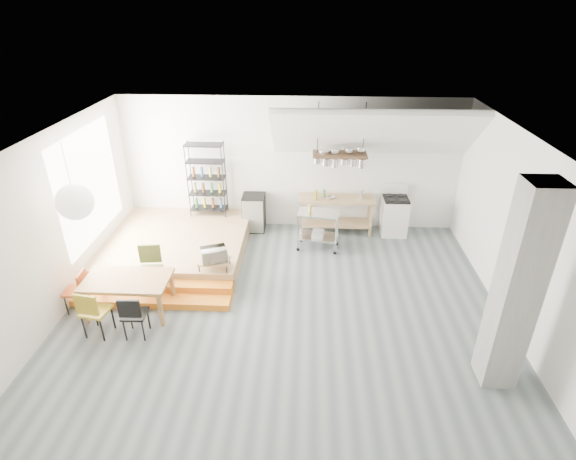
# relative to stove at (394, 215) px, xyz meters

# --- Properties ---
(floor) EXTENTS (8.00, 8.00, 0.00)m
(floor) POSITION_rel_stove_xyz_m (-2.50, -3.16, -0.48)
(floor) COLOR #525C5F
(floor) RESTS_ON ground
(wall_back) EXTENTS (8.00, 0.04, 3.20)m
(wall_back) POSITION_rel_stove_xyz_m (-2.50, 0.34, 1.12)
(wall_back) COLOR silver
(wall_back) RESTS_ON ground
(wall_left) EXTENTS (0.04, 7.00, 3.20)m
(wall_left) POSITION_rel_stove_xyz_m (-6.50, -3.16, 1.12)
(wall_left) COLOR silver
(wall_left) RESTS_ON ground
(wall_right) EXTENTS (0.04, 7.00, 3.20)m
(wall_right) POSITION_rel_stove_xyz_m (1.50, -3.16, 1.12)
(wall_right) COLOR silver
(wall_right) RESTS_ON ground
(ceiling) EXTENTS (8.00, 7.00, 0.02)m
(ceiling) POSITION_rel_stove_xyz_m (-2.50, -3.16, 2.72)
(ceiling) COLOR white
(ceiling) RESTS_ON wall_back
(slope_ceiling) EXTENTS (4.40, 1.44, 1.32)m
(slope_ceiling) POSITION_rel_stove_xyz_m (-0.70, -0.26, 2.07)
(slope_ceiling) COLOR white
(slope_ceiling) RESTS_ON wall_back
(window_pane) EXTENTS (0.02, 2.50, 2.20)m
(window_pane) POSITION_rel_stove_xyz_m (-6.48, -1.66, 1.32)
(window_pane) COLOR white
(window_pane) RESTS_ON wall_left
(platform) EXTENTS (3.00, 3.00, 0.40)m
(platform) POSITION_rel_stove_xyz_m (-5.00, -1.16, -0.28)
(platform) COLOR #98784C
(platform) RESTS_ON ground
(step_lower) EXTENTS (3.00, 0.35, 0.13)m
(step_lower) POSITION_rel_stove_xyz_m (-5.00, -3.11, -0.41)
(step_lower) COLOR orange
(step_lower) RESTS_ON ground
(step_upper) EXTENTS (3.00, 0.35, 0.27)m
(step_upper) POSITION_rel_stove_xyz_m (-5.00, -2.76, -0.35)
(step_upper) COLOR orange
(step_upper) RESTS_ON ground
(concrete_column) EXTENTS (0.50, 0.50, 3.20)m
(concrete_column) POSITION_rel_stove_xyz_m (0.80, -4.66, 1.12)
(concrete_column) COLOR slate
(concrete_column) RESTS_ON ground
(kitchen_counter) EXTENTS (1.80, 0.60, 0.91)m
(kitchen_counter) POSITION_rel_stove_xyz_m (-1.40, -0.01, 0.15)
(kitchen_counter) COLOR #98784C
(kitchen_counter) RESTS_ON ground
(stove) EXTENTS (0.60, 0.60, 1.18)m
(stove) POSITION_rel_stove_xyz_m (0.00, 0.00, 0.00)
(stove) COLOR white
(stove) RESTS_ON ground
(pot_rack) EXTENTS (1.20, 0.50, 1.43)m
(pot_rack) POSITION_rel_stove_xyz_m (-1.37, -0.23, 1.50)
(pot_rack) COLOR #3A2317
(pot_rack) RESTS_ON ceiling
(wire_shelving) EXTENTS (0.88, 0.38, 1.80)m
(wire_shelving) POSITION_rel_stove_xyz_m (-4.50, 0.04, 0.85)
(wire_shelving) COLOR black
(wire_shelving) RESTS_ON platform
(microwave_shelf) EXTENTS (0.60, 0.40, 0.16)m
(microwave_shelf) POSITION_rel_stove_xyz_m (-3.90, -2.41, 0.07)
(microwave_shelf) COLOR #98784C
(microwave_shelf) RESTS_ON platform
(paper_lantern) EXTENTS (0.60, 0.60, 0.60)m
(paper_lantern) POSITION_rel_stove_xyz_m (-5.88, -3.35, 1.72)
(paper_lantern) COLOR white
(paper_lantern) RESTS_ON ceiling
(dining_table) EXTENTS (1.51, 0.85, 0.72)m
(dining_table) POSITION_rel_stove_xyz_m (-5.28, -3.36, 0.16)
(dining_table) COLOR #966036
(dining_table) RESTS_ON ground
(chair_mustard) EXTENTS (0.48, 0.48, 0.92)m
(chair_mustard) POSITION_rel_stove_xyz_m (-5.62, -4.04, 0.07)
(chair_mustard) COLOR #B4951E
(chair_mustard) RESTS_ON ground
(chair_black) EXTENTS (0.40, 0.40, 0.85)m
(chair_black) POSITION_rel_stove_xyz_m (-4.95, -4.04, 0.03)
(chair_black) COLOR black
(chair_black) RESTS_ON ground
(chair_olive) EXTENTS (0.48, 0.48, 0.96)m
(chair_olive) POSITION_rel_stove_xyz_m (-5.10, -2.67, 0.09)
(chair_olive) COLOR #515E2C
(chair_olive) RESTS_ON ground
(chair_red) EXTENTS (0.39, 0.39, 0.82)m
(chair_red) POSITION_rel_stove_xyz_m (-6.20, -3.35, 0.01)
(chair_red) COLOR #A44017
(chair_red) RESTS_ON ground
(rolling_cart) EXTENTS (0.98, 0.64, 0.91)m
(rolling_cart) POSITION_rel_stove_xyz_m (-1.84, -0.83, 0.11)
(rolling_cart) COLOR silver
(rolling_cart) RESTS_ON ground
(mini_fridge) EXTENTS (0.53, 0.53, 0.91)m
(mini_fridge) POSITION_rel_stove_xyz_m (-3.40, 0.04, -0.03)
(mini_fridge) COLOR black
(mini_fridge) RESTS_ON ground
(microwave) EXTENTS (0.58, 0.48, 0.27)m
(microwave) POSITION_rel_stove_xyz_m (-3.90, -2.41, 0.22)
(microwave) COLOR beige
(microwave) RESTS_ON microwave_shelf
(bowl) EXTENTS (0.26, 0.26, 0.05)m
(bowl) POSITION_rel_stove_xyz_m (-1.56, -0.06, 0.45)
(bowl) COLOR silver
(bowl) RESTS_ON kitchen_counter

